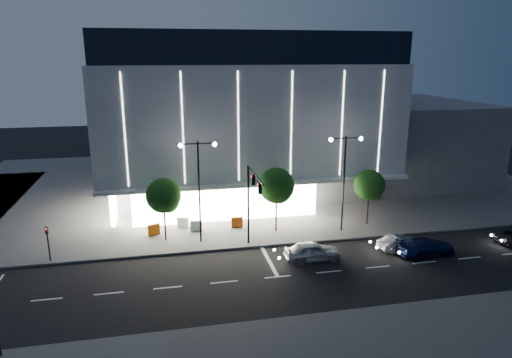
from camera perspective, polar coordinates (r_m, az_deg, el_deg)
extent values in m
plane|color=black|center=(35.43, -1.08, -11.34)|extent=(160.00, 160.00, 0.00)
cube|color=#474747|center=(58.37, -0.62, -0.44)|extent=(70.00, 40.00, 0.15)
cube|color=#4C4C51|center=(57.54, -2.58, 1.30)|extent=(28.00, 21.00, 4.00)
cube|color=gray|center=(54.25, -2.33, 8.50)|extent=(30.00, 25.00, 11.00)
cube|color=black|center=(53.88, -2.41, 15.92)|extent=(29.40, 24.50, 3.00)
cube|color=white|center=(44.46, -3.65, -2.94)|extent=(18.00, 0.40, 3.60)
cube|color=white|center=(49.40, -17.05, -1.73)|extent=(0.40, 10.00, 3.60)
cube|color=gray|center=(43.41, 0.42, -0.47)|extent=(30.00, 2.00, 0.30)
cube|color=white|center=(42.05, 0.49, 6.56)|extent=(24.00, 0.06, 10.00)
cube|color=#4C4C51|center=(64.58, 18.05, 4.82)|extent=(16.00, 20.00, 10.00)
cylinder|color=black|center=(38.62, -0.96, -3.41)|extent=(0.18, 0.18, 7.00)
cylinder|color=black|center=(34.88, -0.10, 0.54)|extent=(0.14, 5.80, 0.14)
cube|color=black|center=(35.70, -0.32, -0.11)|extent=(0.28, 0.18, 0.85)
cube|color=black|center=(33.44, 0.49, -1.17)|extent=(0.28, 0.18, 0.85)
sphere|color=#FF0C0C|center=(35.60, -0.51, 0.35)|extent=(0.14, 0.14, 0.14)
cylinder|color=black|center=(38.95, -7.10, -1.82)|extent=(0.16, 0.16, 9.00)
cylinder|color=black|center=(37.87, -8.37, 4.35)|extent=(1.40, 0.10, 0.10)
cylinder|color=black|center=(37.98, -6.25, 4.45)|extent=(1.40, 0.10, 0.10)
sphere|color=white|center=(37.86, -9.42, 4.15)|extent=(0.36, 0.36, 0.36)
sphere|color=white|center=(38.07, -5.20, 4.35)|extent=(0.36, 0.36, 0.36)
cylinder|color=black|center=(41.93, 10.89, -0.75)|extent=(0.16, 0.16, 9.00)
cylinder|color=black|center=(40.71, 10.28, 5.02)|extent=(1.40, 0.10, 0.10)
cylinder|color=black|center=(41.25, 12.09, 5.06)|extent=(1.40, 0.10, 0.10)
sphere|color=white|center=(40.48, 9.35, 4.86)|extent=(0.36, 0.36, 0.36)
sphere|color=white|center=(41.56, 12.97, 4.94)|extent=(0.36, 0.36, 0.36)
cylinder|color=black|center=(39.52, -24.51, -7.50)|extent=(0.12, 0.12, 3.00)
cube|color=black|center=(39.10, -24.70, -5.87)|extent=(0.22, 0.16, 0.55)
sphere|color=#FF0C0C|center=(38.95, -24.76, -5.72)|extent=(0.10, 0.10, 0.10)
cylinder|color=black|center=(40.63, -11.33, -5.17)|extent=(0.16, 0.16, 3.78)
sphere|color=#1D3F11|center=(39.89, -11.50, -2.04)|extent=(3.02, 3.02, 3.02)
sphere|color=#1D3F11|center=(40.24, -11.04, -2.67)|extent=(2.16, 2.16, 2.16)
sphere|color=#1D3F11|center=(39.84, -11.84, -2.57)|extent=(1.94, 1.94, 1.94)
cylinder|color=black|center=(41.74, 2.54, -4.11)|extent=(0.16, 0.16, 4.06)
sphere|color=#1D3F11|center=(40.98, 2.58, -0.82)|extent=(3.25, 3.25, 3.25)
sphere|color=#1D3F11|center=(41.41, 2.90, -1.49)|extent=(2.32, 2.32, 2.32)
sphere|color=#1D3F11|center=(40.88, 2.28, -1.36)|extent=(2.09, 2.09, 2.09)
cylinder|color=black|center=(44.78, 13.79, -3.47)|extent=(0.16, 0.16, 3.64)
sphere|color=#1D3F11|center=(44.13, 13.97, -0.72)|extent=(2.91, 2.91, 2.91)
sphere|color=#1D3F11|center=(44.57, 14.17, -1.27)|extent=(2.08, 2.08, 2.08)
sphere|color=#1D3F11|center=(43.98, 13.74, -1.19)|extent=(1.87, 1.87, 1.87)
imported|color=#ABAEB3|center=(36.98, 7.08, -8.95)|extent=(4.53, 1.86, 1.54)
imported|color=#B5B8BD|center=(40.47, 17.47, -7.62)|extent=(3.84, 1.73, 1.22)
imported|color=#111B43|center=(40.12, 20.45, -7.93)|extent=(5.12, 2.43, 1.44)
cube|color=#C7550B|center=(42.34, -12.65, -6.19)|extent=(1.12, 0.59, 1.00)
cube|color=white|center=(43.56, -9.10, -5.38)|extent=(1.13, 0.55, 1.00)
cube|color=#C4440A|center=(43.11, -2.39, -5.42)|extent=(1.10, 0.26, 1.00)
cube|color=silver|center=(42.55, -7.48, -5.83)|extent=(1.12, 0.37, 1.00)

